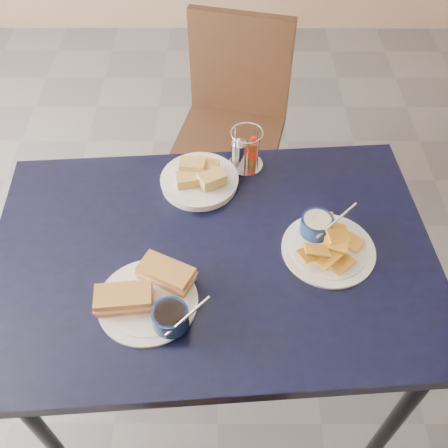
{
  "coord_description": "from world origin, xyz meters",
  "views": [
    {
      "loc": [
        0.02,
        -0.92,
        1.84
      ],
      "look_at": [
        0.02,
        -0.06,
        0.82
      ],
      "focal_mm": 40.0,
      "sensor_mm": 36.0,
      "label": 1
    }
  ],
  "objects_px": {
    "sandwich_plate": "(151,297)",
    "bread_basket": "(200,179)",
    "dining_table": "(213,265)",
    "plantain_plate": "(324,240)",
    "chair_far": "(230,111)",
    "condiment_caddy": "(245,152)"
  },
  "relations": [
    {
      "from": "sandwich_plate",
      "to": "bread_basket",
      "type": "distance_m",
      "value": 0.44
    },
    {
      "from": "dining_table",
      "to": "bread_basket",
      "type": "bearing_deg",
      "value": 99.73
    },
    {
      "from": "dining_table",
      "to": "plantain_plate",
      "type": "xyz_separation_m",
      "value": [
        0.31,
        0.03,
        0.09
      ]
    },
    {
      "from": "chair_far",
      "to": "condiment_caddy",
      "type": "distance_m",
      "value": 0.65
    },
    {
      "from": "dining_table",
      "to": "bread_basket",
      "type": "distance_m",
      "value": 0.28
    },
    {
      "from": "chair_far",
      "to": "condiment_caddy",
      "type": "height_order",
      "value": "chair_far"
    },
    {
      "from": "chair_far",
      "to": "sandwich_plate",
      "type": "height_order",
      "value": "chair_far"
    },
    {
      "from": "dining_table",
      "to": "bread_basket",
      "type": "height_order",
      "value": "bread_basket"
    },
    {
      "from": "chair_far",
      "to": "plantain_plate",
      "type": "distance_m",
      "value": 0.98
    },
    {
      "from": "dining_table",
      "to": "condiment_caddy",
      "type": "distance_m",
      "value": 0.38
    },
    {
      "from": "sandwich_plate",
      "to": "plantain_plate",
      "type": "relative_size",
      "value": 1.15
    },
    {
      "from": "chair_far",
      "to": "plantain_plate",
      "type": "height_order",
      "value": "chair_far"
    },
    {
      "from": "sandwich_plate",
      "to": "condiment_caddy",
      "type": "xyz_separation_m",
      "value": [
        0.25,
        0.51,
        0.03
      ]
    },
    {
      "from": "chair_far",
      "to": "plantain_plate",
      "type": "xyz_separation_m",
      "value": [
        0.25,
        -0.91,
        0.25
      ]
    },
    {
      "from": "dining_table",
      "to": "condiment_caddy",
      "type": "xyz_separation_m",
      "value": [
        0.09,
        0.35,
        0.12
      ]
    },
    {
      "from": "bread_basket",
      "to": "condiment_caddy",
      "type": "distance_m",
      "value": 0.17
    },
    {
      "from": "dining_table",
      "to": "sandwich_plate",
      "type": "relative_size",
      "value": 4.31
    },
    {
      "from": "sandwich_plate",
      "to": "plantain_plate",
      "type": "distance_m",
      "value": 0.49
    },
    {
      "from": "dining_table",
      "to": "bread_basket",
      "type": "relative_size",
      "value": 5.44
    },
    {
      "from": "dining_table",
      "to": "chair_far",
      "type": "height_order",
      "value": "chair_far"
    },
    {
      "from": "chair_far",
      "to": "bread_basket",
      "type": "height_order",
      "value": "chair_far"
    },
    {
      "from": "sandwich_plate",
      "to": "plantain_plate",
      "type": "xyz_separation_m",
      "value": [
        0.46,
        0.19,
        -0.0
      ]
    }
  ]
}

